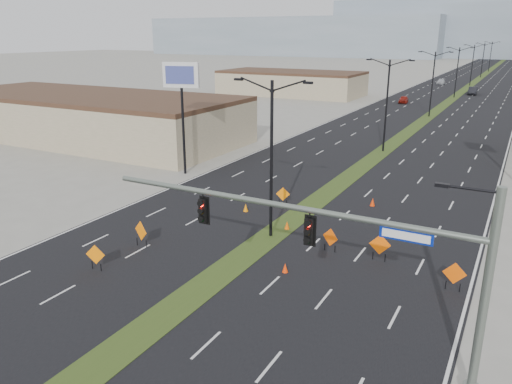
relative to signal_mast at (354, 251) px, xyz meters
The scene contains 29 objects.
ground 10.01m from the signal_mast, 166.85° to the right, with size 600.00×600.00×0.00m, color gray.
road_surface 98.49m from the signal_mast, 94.99° to the left, with size 25.00×400.00×0.02m, color black.
median_strip 98.49m from the signal_mast, 94.99° to the left, with size 2.00×400.00×0.04m, color #324819.
building_sw_near 51.83m from the signal_mast, 147.26° to the left, with size 40.00×16.00×5.00m, color tan.
building_sw_far 92.41m from the signal_mast, 116.04° to the left, with size 30.00×14.00×4.50m, color tan.
mesa_west 306.35m from the signal_mast, 114.82° to the left, with size 180.00×50.00×22.00m, color gray.
mesa_backdrop 320.53m from the signal_mast, 96.91° to the left, with size 140.00×50.00×32.00m, color gray.
signal_mast is the anchor object (origin of this frame).
streetlight_0 13.18m from the signal_mast, 130.54° to the left, with size 5.15×0.24×10.02m.
streetlight_1 38.96m from the signal_mast, 102.69° to the left, with size 5.15×0.24×10.02m.
streetlight_2 66.56m from the signal_mast, 97.39° to the left, with size 5.15×0.24×10.02m.
streetlight_3 94.39m from the signal_mast, 95.20° to the left, with size 5.15×0.24×10.02m.
streetlight_4 122.30m from the signal_mast, 94.01° to the left, with size 5.15×0.24×10.02m.
streetlight_5 150.25m from the signal_mast, 93.26° to the left, with size 5.15×0.24×10.02m.
streetlight_6 178.21m from the signal_mast, 92.75° to the left, with size 5.15×0.24×10.02m.
car_left 82.25m from the signal_mast, 101.14° to the left, with size 1.55×3.86×1.32m, color maroon.
car_mid 102.03m from the signal_mast, 93.29° to the left, with size 1.71×4.90×1.61m, color black.
car_far 123.72m from the signal_mast, 97.29° to the left, with size 1.80×4.42×1.28m, color #AEB1B8.
construction_sign_0 15.45m from the signal_mast, behind, with size 1.10×0.37×1.52m.
construction_sign_1 16.03m from the signal_mast, 162.41° to the left, with size 1.21×0.43×1.68m.
construction_sign_2 19.60m from the signal_mast, 123.37° to the left, with size 1.02×0.37×1.41m.
construction_sign_3 11.20m from the signal_mast, 114.29° to the left, with size 1.07×0.41×1.49m.
construction_sign_4 10.52m from the signal_mast, 97.90° to the left, with size 1.22×0.26×1.65m.
construction_sign_5 9.36m from the signal_mast, 69.79° to the left, with size 1.18×0.15×1.57m.
cone_0 14.82m from the signal_mast, 125.06° to the left, with size 0.36×0.36×0.60m, color #F25A05.
cone_1 9.16m from the signal_mast, 133.79° to the left, with size 0.33×0.33×0.55m, color #FF3705.
cone_2 20.05m from the signal_mast, 102.96° to the left, with size 0.39×0.39×0.65m, color red.
cone_3 18.71m from the signal_mast, 132.74° to the left, with size 0.37×0.37×0.62m, color orange.
pole_sign_west 30.29m from the signal_mast, 138.71° to the left, with size 3.30×1.25×10.23m.
Camera 1 is at (13.51, -14.98, 12.63)m, focal length 35.00 mm.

